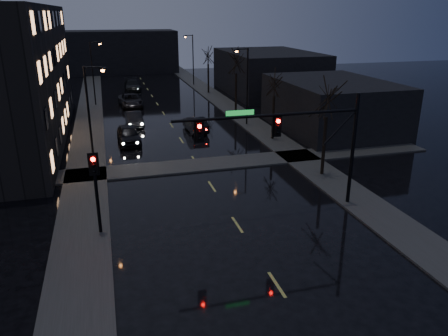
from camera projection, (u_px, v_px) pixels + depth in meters
ground at (295, 313)px, 17.57m from camera, size 160.00×160.00×0.00m
sidewalk_left at (89, 123)px, 47.19m from camera, size 3.00×140.00×0.12m
sidewalk_right at (239, 114)px, 51.44m from camera, size 3.00×140.00×0.12m
sidewalk_cross at (198, 165)px, 34.34m from camera, size 40.00×3.00×0.12m
commercial_right_near at (332, 105)px, 44.20m from camera, size 10.00×14.00×5.00m
commercial_right_far at (268, 72)px, 64.37m from camera, size 12.00×18.00×6.00m
far_block at (119, 52)px, 86.26m from camera, size 22.00×10.00×8.00m
signal_mast at (297, 133)px, 25.06m from camera, size 11.11×0.41×7.00m
signal_pole_left at (95, 182)px, 22.84m from camera, size 0.35×0.41×4.53m
tree_near at (328, 91)px, 30.28m from camera, size 3.52×3.52×8.08m
tree_mid_a at (275, 77)px, 39.49m from camera, size 3.30×3.30×7.58m
tree_mid_b at (236, 56)px, 50.11m from camera, size 3.74×3.74×8.59m
tree_far at (208, 51)px, 63.00m from camera, size 3.43×3.43×7.88m
streetlight_l_near at (92, 113)px, 30.40m from camera, size 1.53×0.28×8.00m
streetlight_l_far at (94, 68)px, 54.90m from camera, size 1.53×0.28×8.00m
streetlight_r_mid at (245, 80)px, 45.08m from camera, size 1.53×0.28×8.00m
streetlight_r_far at (192, 56)px, 70.49m from camera, size 1.53×0.28×8.00m
oncoming_car_a at (129, 135)px, 39.93m from camera, size 2.11×4.93×1.66m
oncoming_car_b at (134, 119)px, 46.28m from camera, size 1.80×4.48×1.45m
oncoming_car_c at (131, 100)px, 55.63m from camera, size 3.02×5.91×1.60m
oncoming_car_d at (132, 85)px, 66.99m from camera, size 2.37×5.70×1.65m
lead_car at (195, 124)px, 43.94m from camera, size 1.86×4.75×1.54m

